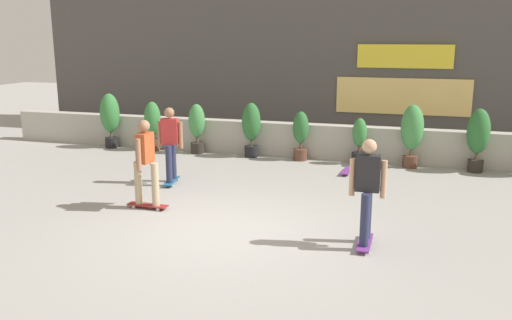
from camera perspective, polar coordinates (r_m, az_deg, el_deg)
The scene contains 15 objects.
ground_plane at distance 9.04m, azimuth -2.79°, elevation -7.64°, with size 48.00×48.00×0.00m, color #9E9B96.
planter_wall at distance 14.51m, azimuth 5.17°, elevation 2.11°, with size 18.00×0.40×0.90m, color #B2ADA3.
building_backdrop at distance 18.18m, azimuth 8.02°, elevation 13.11°, with size 20.00×2.08×6.50m.
potted_plant_0 at distance 16.13m, azimuth -15.29°, elevation 4.53°, with size 0.55×0.55×1.58m.
potted_plant_1 at distance 15.47m, azimuth -10.95°, elevation 3.91°, with size 0.46×0.46×1.39m.
potted_plant_2 at distance 14.89m, azimuth -6.32°, elevation 3.67°, with size 0.45×0.45×1.38m.
potted_plant_3 at distance 14.34m, azimuth -0.51°, elevation 3.66°, with size 0.50×0.50×1.47m.
potted_plant_4 at distance 14.03m, azimuth 4.78°, elevation 2.84°, with size 0.41×0.41×1.29m.
potted_plant_5 at distance 13.81m, azimuth 10.94°, elevation 2.09°, with size 0.36×0.36×1.18m.
potted_plant_6 at distance 13.69m, azimuth 16.27°, elevation 2.99°, with size 0.55×0.55×1.57m.
potted_plant_7 at distance 13.77m, azimuth 22.57°, elevation 2.44°, with size 0.53×0.53×1.53m.
skater_far_right at distance 8.31m, azimuth 11.77°, elevation -2.94°, with size 0.56×0.80×1.70m.
skater_by_wall_left at distance 10.16m, azimuth -11.68°, elevation -0.01°, with size 0.81×0.56×1.70m.
skater_by_wall_right at distance 11.80m, azimuth -9.11°, elevation 1.90°, with size 0.55×0.82×1.70m.
skateboard_near_camera at distance 12.96m, azimuth 9.70°, elevation -1.10°, with size 0.26×0.81×0.08m.
Camera 1 is at (2.87, -7.95, 3.19)m, focal length 37.57 mm.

